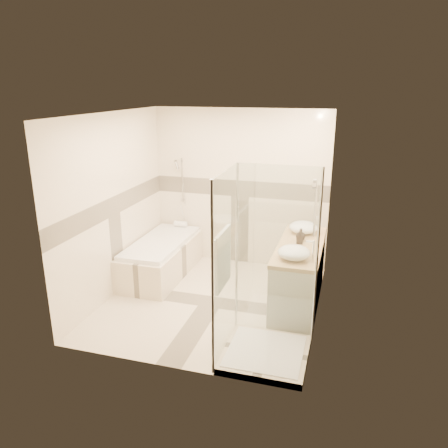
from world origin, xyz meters
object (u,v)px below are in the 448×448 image
(vessel_sink_far, at_px, (294,253))
(amenity_bottle_b, at_px, (301,235))
(vanity, at_px, (299,274))
(shower_enclosure, at_px, (257,311))
(bathtub, at_px, (162,256))
(amenity_bottle_a, at_px, (300,237))
(vessel_sink_near, at_px, (304,227))

(vessel_sink_far, height_order, amenity_bottle_b, amenity_bottle_b)
(vanity, bearing_deg, shower_enclosure, -102.97)
(bathtub, xyz_separation_m, amenity_bottle_a, (2.13, -0.31, 0.63))
(vessel_sink_near, distance_m, amenity_bottle_a, 0.44)
(bathtub, bearing_deg, vessel_sink_near, 3.44)
(shower_enclosure, bearing_deg, amenity_bottle_a, 78.20)
(bathtub, relative_size, vessel_sink_far, 4.34)
(vessel_sink_near, bearing_deg, vessel_sink_far, -90.00)
(shower_enclosure, bearing_deg, vessel_sink_far, 70.11)
(shower_enclosure, distance_m, amenity_bottle_a, 1.40)
(vanity, relative_size, shower_enclosure, 0.79)
(amenity_bottle_b, bearing_deg, vessel_sink_near, 90.00)
(bathtub, bearing_deg, vessel_sink_far, -22.14)
(vanity, xyz_separation_m, vessel_sink_far, (-0.02, -0.52, 0.50))
(vanity, relative_size, vessel_sink_far, 4.14)
(vessel_sink_near, xyz_separation_m, amenity_bottle_b, (0.00, -0.33, 0.00))
(bathtub, height_order, amenity_bottle_b, amenity_bottle_b)
(amenity_bottle_a, bearing_deg, vanity, -60.40)
(vanity, xyz_separation_m, amenity_bottle_a, (-0.02, 0.04, 0.52))
(bathtub, height_order, vessel_sink_far, vessel_sink_far)
(vanity, distance_m, shower_enclosure, 1.31)
(vanity, bearing_deg, bathtub, 170.75)
(bathtub, relative_size, amenity_bottle_a, 9.32)
(bathtub, relative_size, amenity_bottle_b, 10.40)
(vessel_sink_far, distance_m, amenity_bottle_b, 0.67)
(amenity_bottle_a, bearing_deg, amenity_bottle_b, 90.00)
(vanity, distance_m, vessel_sink_near, 0.69)
(shower_enclosure, distance_m, vessel_sink_far, 0.91)
(amenity_bottle_a, bearing_deg, shower_enclosure, -101.80)
(vessel_sink_far, height_order, amenity_bottle_a, amenity_bottle_a)
(amenity_bottle_a, bearing_deg, bathtub, 171.59)
(vanity, height_order, amenity_bottle_a, amenity_bottle_a)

